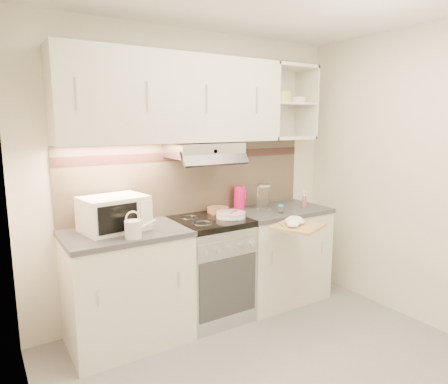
% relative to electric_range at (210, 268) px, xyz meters
% --- Properties ---
extents(ground, '(3.00, 3.00, 0.00)m').
position_rel_electric_range_xyz_m(ground, '(0.00, -1.10, -0.45)').
color(ground, gray).
rests_on(ground, ground).
extents(room_shell, '(3.04, 2.84, 2.52)m').
position_rel_electric_range_xyz_m(room_shell, '(0.00, -0.73, 1.18)').
color(room_shell, silver).
rests_on(room_shell, ground).
extents(base_cabinet_left, '(0.90, 0.60, 0.86)m').
position_rel_electric_range_xyz_m(base_cabinet_left, '(-0.75, 0.00, -0.02)').
color(base_cabinet_left, silver).
rests_on(base_cabinet_left, ground).
extents(worktop_left, '(0.92, 0.62, 0.04)m').
position_rel_electric_range_xyz_m(worktop_left, '(-0.75, 0.00, 0.43)').
color(worktop_left, '#47474C').
rests_on(worktop_left, base_cabinet_left).
extents(base_cabinet_right, '(0.90, 0.60, 0.86)m').
position_rel_electric_range_xyz_m(base_cabinet_right, '(0.75, 0.00, -0.02)').
color(base_cabinet_right, silver).
rests_on(base_cabinet_right, ground).
extents(worktop_right, '(0.92, 0.62, 0.04)m').
position_rel_electric_range_xyz_m(worktop_right, '(0.75, 0.00, 0.43)').
color(worktop_right, '#47474C').
rests_on(worktop_right, base_cabinet_right).
extents(electric_range, '(0.60, 0.60, 0.90)m').
position_rel_electric_range_xyz_m(electric_range, '(0.00, 0.00, 0.00)').
color(electric_range, '#B7B7BC').
rests_on(electric_range, ground).
extents(microwave, '(0.51, 0.41, 0.26)m').
position_rel_electric_range_xyz_m(microwave, '(-0.81, 0.06, 0.58)').
color(microwave, white).
rests_on(microwave, worktop_left).
extents(watering_can, '(0.23, 0.12, 0.20)m').
position_rel_electric_range_xyz_m(watering_can, '(-0.75, -0.22, 0.52)').
color(watering_can, silver).
rests_on(watering_can, worktop_left).
extents(plate_stack, '(0.25, 0.25, 0.05)m').
position_rel_electric_range_xyz_m(plate_stack, '(0.17, -0.07, 0.47)').
color(plate_stack, white).
rests_on(plate_stack, electric_range).
extents(bread_loaf, '(0.20, 0.20, 0.05)m').
position_rel_electric_range_xyz_m(bread_loaf, '(0.18, 0.16, 0.47)').
color(bread_loaf, '#945836').
rests_on(bread_loaf, electric_range).
extents(pink_pitcher, '(0.11, 0.11, 0.21)m').
position_rel_electric_range_xyz_m(pink_pitcher, '(0.44, 0.20, 0.56)').
color(pink_pitcher, '#FF0F69').
rests_on(pink_pitcher, worktop_right).
extents(glass_jar, '(0.13, 0.13, 0.24)m').
position_rel_electric_range_xyz_m(glass_jar, '(0.62, 0.06, 0.57)').
color(glass_jar, white).
rests_on(glass_jar, worktop_right).
extents(spice_jar, '(0.05, 0.05, 0.08)m').
position_rel_electric_range_xyz_m(spice_jar, '(0.65, -0.16, 0.49)').
color(spice_jar, white).
rests_on(spice_jar, worktop_right).
extents(spray_bottle, '(0.07, 0.07, 0.18)m').
position_rel_electric_range_xyz_m(spray_bottle, '(0.99, -0.10, 0.52)').
color(spray_bottle, pink).
rests_on(spray_bottle, worktop_right).
extents(cutting_board, '(0.49, 0.47, 0.02)m').
position_rel_electric_range_xyz_m(cutting_board, '(0.54, -0.52, 0.42)').
color(cutting_board, tan).
rests_on(cutting_board, base_cabinet_right).
extents(dish_towel, '(0.31, 0.29, 0.07)m').
position_rel_electric_range_xyz_m(dish_towel, '(0.50, -0.50, 0.46)').
color(dish_towel, white).
rests_on(dish_towel, cutting_board).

